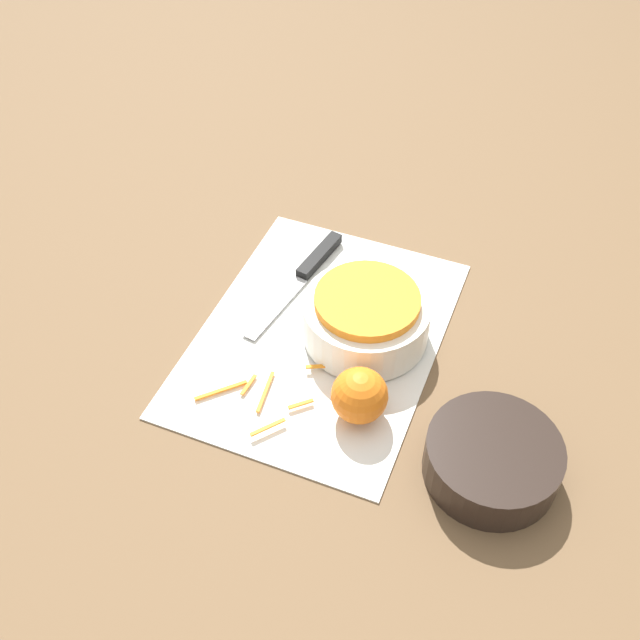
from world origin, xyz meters
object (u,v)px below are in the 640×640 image
(orange_left, at_px, (359,395))
(knife, at_px, (310,266))
(bowl_dark, at_px, (492,459))
(bowl_speckled, at_px, (366,316))

(orange_left, bearing_deg, knife, -144.77)
(orange_left, bearing_deg, bowl_dark, 83.58)
(bowl_speckled, bearing_deg, knife, -127.83)
(orange_left, bearing_deg, bowl_speckled, -164.09)
(knife, xyz_separation_m, orange_left, (0.23, 0.17, 0.03))
(bowl_dark, bearing_deg, orange_left, -96.42)
(bowl_dark, relative_size, knife, 0.66)
(bowl_speckled, xyz_separation_m, knife, (-0.10, -0.13, -0.03))
(bowl_dark, xyz_separation_m, orange_left, (-0.02, -0.18, 0.02))
(knife, distance_m, orange_left, 0.29)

